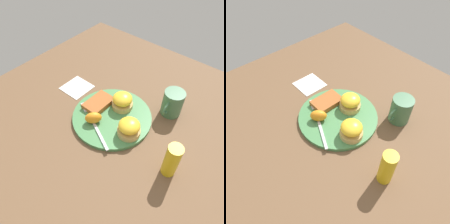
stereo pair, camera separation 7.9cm
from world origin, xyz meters
TOP-DOWN VIEW (x-y plane):
  - ground_plane at (0.00, 0.00)m, footprint 1.10×1.10m
  - plate at (0.00, 0.00)m, footprint 0.29×0.29m
  - sandwich_benedict_left at (0.02, 0.10)m, footprint 0.08×0.08m
  - sandwich_benedict_right at (-0.06, -0.00)m, footprint 0.08×0.08m
  - hashbrown_patty at (-0.01, -0.08)m, footprint 0.11×0.08m
  - orange_wedge at (0.07, -0.03)m, footprint 0.07×0.07m
  - fork at (0.07, -0.03)m, footprint 0.12×0.22m
  - cup at (-0.16, 0.15)m, footprint 0.11×0.08m
  - napkin at (-0.04, -0.23)m, footprint 0.11×0.11m
  - condiment_bottle at (0.05, 0.27)m, footprint 0.04×0.04m

SIDE VIEW (x-z plane):
  - ground_plane at x=0.00m, z-range 0.00..0.00m
  - napkin at x=-0.04m, z-range 0.00..0.00m
  - plate at x=0.00m, z-range 0.00..0.01m
  - fork at x=0.07m, z-range 0.01..0.02m
  - hashbrown_patty at x=-0.01m, z-range 0.01..0.03m
  - orange_wedge at x=0.07m, z-range 0.01..0.06m
  - sandwich_benedict_left at x=0.02m, z-range 0.01..0.08m
  - sandwich_benedict_right at x=-0.06m, z-range 0.01..0.08m
  - cup at x=-0.16m, z-range 0.00..0.10m
  - condiment_bottle at x=0.05m, z-range 0.00..0.13m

